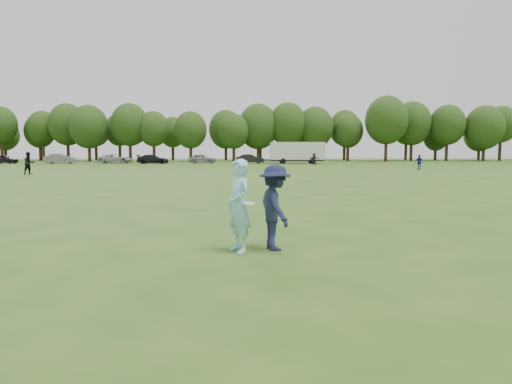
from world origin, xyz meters
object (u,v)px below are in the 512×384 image
player_far_a (29,163)px  car_e (202,159)px  car_b (60,159)px  defender (275,207)px  car_a (4,159)px  cargo_trailer (297,152)px  player_far_b (419,162)px  car_f (250,159)px  field_cone (382,165)px  player_far_d (314,159)px  thrower (239,206)px  car_d (153,159)px  car_c (116,159)px

player_far_a → car_e: (11.19, 32.25, -0.22)m
car_b → player_far_a: bearing=-166.8°
defender → car_b: (-28.37, 59.68, -0.13)m
car_a → cargo_trailer: (43.63, -0.60, 1.12)m
car_e → cargo_trailer: bearing=-93.9°
player_far_b → cargo_trailer: 23.54m
car_f → field_cone: 20.42m
player_far_d → cargo_trailer: 6.94m
defender → car_a: bearing=16.3°
defender → car_a: size_ratio=0.45×
thrower → cargo_trailer: size_ratio=0.21×
player_far_d → player_far_a: bearing=-148.8°
player_far_b → field_cone: player_far_b is taller
car_a → car_e: size_ratio=0.91×
thrower → car_d: bearing=163.6°
player_far_d → field_cone: size_ratio=5.38×
player_far_a → thrower: bearing=-109.7°
player_far_b → car_d: size_ratio=0.33×
player_far_d → car_b: bearing=159.3°
car_a → field_cone: size_ratio=12.80×
player_far_d → car_d: player_far_d is taller
car_c → car_d: (6.12, -2.33, -0.04)m
car_a → field_cone: bearing=-100.2°
car_b → car_d: 14.04m
player_far_b → car_e: size_ratio=0.37×
cargo_trailer → player_far_b: bearing=-64.0°
car_c → car_f: (20.54, -1.98, -0.01)m
car_f → car_a: bearing=89.2°
player_far_d → cargo_trailer: cargo_trailer is taller
defender → cargo_trailer: bearing=-22.1°
car_d → player_far_a: bearing=173.9°
player_far_a → field_cone: player_far_a is taller
car_d → player_far_d: bearing=-103.6°
player_far_b → defender: bearing=-63.5°
player_far_b → car_e: (-24.75, 23.41, -0.05)m
player_far_a → cargo_trailer: 39.44m
player_far_a → car_e: 34.14m
car_e → car_c: bearing=96.1°
thrower → car_c: size_ratio=0.36×
player_far_b → car_b: 50.72m
car_c → car_e: car_e is taller
thrower → car_b: (-27.64, 59.86, -0.19)m
player_far_b → car_d: (-31.76, 20.84, -0.10)m
thrower → car_b: thrower is taller
field_cone → car_f: bearing=141.8°
thrower → defender: 0.75m
car_b → car_e: size_ratio=1.07×
thrower → car_a: bearing=-178.5°
player_far_a → car_b: 32.23m
car_e → cargo_trailer: size_ratio=0.47×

